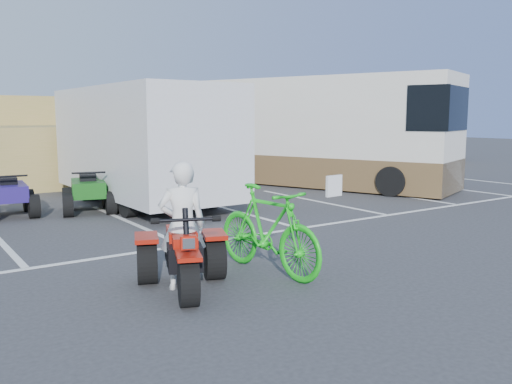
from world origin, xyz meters
TOP-DOWN VIEW (x-y plane):
  - ground at (0.00, 0.00)m, footprint 100.00×100.00m
  - parking_stripes at (0.87, 4.07)m, footprint 28.00×5.16m
  - grass_embankment at (0.00, 15.48)m, footprint 40.00×8.50m
  - red_trike_atv at (-1.18, 0.06)m, footprint 1.80×2.04m
  - rider at (-1.12, 0.20)m, footprint 0.75×0.62m
  - green_dirt_bike at (0.25, 0.14)m, footprint 0.84×2.25m
  - cargo_trailer at (1.30, 7.33)m, footprint 2.74×6.64m
  - rv_motorhome at (7.68, 8.12)m, footprint 5.93×10.08m
  - quad_atv_blue at (-2.05, 7.34)m, footprint 1.33×1.69m
  - quad_atv_green at (-0.33, 6.86)m, footprint 1.58×1.88m

SIDE VIEW (x-z plane):
  - ground at x=0.00m, z-range 0.00..0.00m
  - red_trike_atv at x=-1.18m, z-range -0.55..0.55m
  - quad_atv_blue at x=-2.05m, z-range -0.52..0.52m
  - quad_atv_green at x=-0.33m, z-range -0.53..0.53m
  - parking_stripes at x=0.87m, z-range 0.00..0.01m
  - green_dirt_bike at x=0.25m, z-range 0.00..1.32m
  - rider at x=-1.12m, z-range 0.00..1.74m
  - grass_embankment at x=0.00m, z-range -0.13..2.97m
  - rv_motorhome at x=7.68m, z-range -0.23..3.31m
  - cargo_trailer at x=1.30m, z-range 0.13..3.21m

